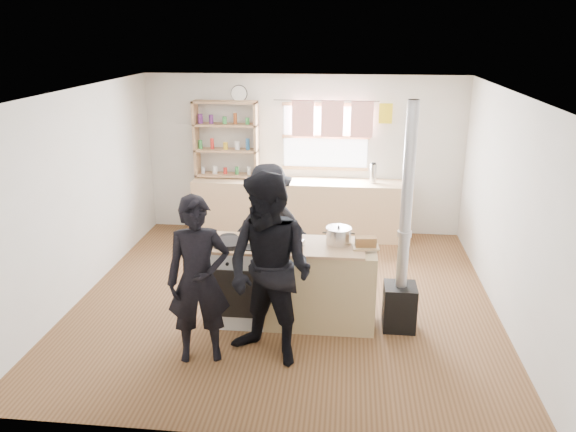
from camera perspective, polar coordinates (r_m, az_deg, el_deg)
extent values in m
cube|color=brown|center=(6.99, -0.25, -8.34)|extent=(5.00, 5.00, 0.01)
cube|color=tan|center=(8.87, 1.35, 0.76)|extent=(3.40, 0.55, 0.90)
cube|color=tan|center=(9.03, -6.19, 4.17)|extent=(1.00, 0.28, 0.03)
cube|color=tan|center=(8.94, -6.28, 6.66)|extent=(1.00, 0.28, 0.03)
cube|color=tan|center=(8.86, -6.37, 9.19)|extent=(1.00, 0.28, 0.03)
cube|color=tan|center=(8.81, -6.45, 11.43)|extent=(1.00, 0.28, 0.03)
cube|color=tan|center=(9.02, -9.33, 7.70)|extent=(0.04, 0.28, 1.20)
cube|color=tan|center=(8.81, -3.24, 7.67)|extent=(0.04, 0.28, 1.20)
cylinder|color=silver|center=(8.69, 8.64, 4.29)|extent=(0.10, 0.10, 0.30)
cube|color=silver|center=(6.37, -4.87, -6.69)|extent=(0.60, 0.60, 0.90)
cube|color=tan|center=(6.27, 3.29, -7.08)|extent=(1.20, 0.60, 0.90)
cube|color=tan|center=(6.12, -0.84, -2.96)|extent=(1.84, 0.64, 0.03)
cylinder|color=black|center=(6.09, -5.93, -2.75)|extent=(0.40, 0.40, 0.05)
cylinder|color=#2B4E1A|center=(6.09, -5.94, -2.62)|extent=(0.31, 0.31, 0.02)
cube|color=silver|center=(6.02, -0.36, -2.83)|extent=(0.43, 0.34, 0.07)
cube|color=brown|center=(6.02, -0.37, -2.65)|extent=(0.36, 0.29, 0.02)
cylinder|color=silver|center=(6.24, -2.92, -1.62)|extent=(0.23, 0.23, 0.16)
cylinder|color=silver|center=(6.21, -2.93, -0.88)|extent=(0.24, 0.24, 0.01)
sphere|color=black|center=(6.21, -2.93, -0.76)|extent=(0.03, 0.03, 0.03)
cylinder|color=#BABABC|center=(6.11, 5.16, -2.06)|extent=(0.27, 0.27, 0.17)
cylinder|color=#BABABC|center=(6.07, 5.18, -1.24)|extent=(0.28, 0.28, 0.01)
sphere|color=black|center=(6.07, 5.18, -1.11)|extent=(0.03, 0.03, 0.03)
cube|color=tan|center=(6.05, 7.87, -3.13)|extent=(0.30, 0.23, 0.02)
cube|color=olive|center=(6.03, 7.90, -2.60)|extent=(0.23, 0.13, 0.10)
cube|color=black|center=(6.36, 11.24, -9.02)|extent=(0.35, 0.35, 0.51)
cylinder|color=#ADADB2|center=(5.89, 12.00, 1.83)|extent=(0.12, 0.12, 1.99)
imported|color=black|center=(5.52, -9.07, -6.46)|extent=(0.69, 0.54, 1.69)
imported|color=black|center=(5.39, -1.86, -5.61)|extent=(1.15, 1.06, 1.91)
imported|color=black|center=(6.98, -2.00, -1.16)|extent=(1.18, 0.91, 1.61)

